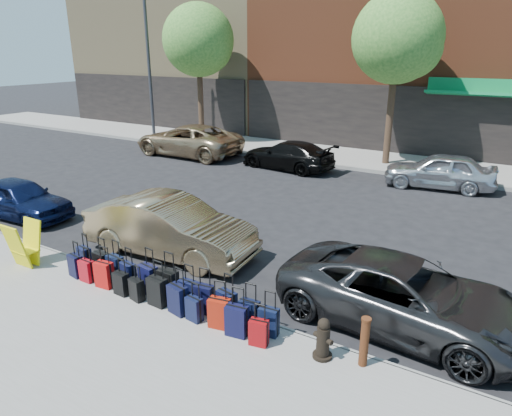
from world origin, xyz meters
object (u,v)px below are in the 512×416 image
Objects in this scene: car_far_2 at (440,171)px; car_far_1 at (288,155)px; suitcase_front_5 at (168,285)px; fire_hydrant at (323,340)px; car_near_2 at (404,295)px; car_near_1 at (170,227)px; tree_center at (400,41)px; streetlight at (151,57)px; display_rack at (24,244)px; car_far_0 at (188,140)px; car_near_0 at (19,198)px; bollard at (364,341)px; tree_left at (200,42)px.

car_far_1 is at bearing -94.81° from car_far_2.
car_far_1 reaches higher than suitcase_front_5.
fire_hydrant is 0.16× the size of car_near_2.
suitcase_front_5 is at bearing -144.12° from car_near_1.
streetlight is at bearing -177.02° from tree_center.
display_rack is 0.25× the size of car_far_1.
streetlight is at bearing -117.82° from car_far_0.
streetlight is at bearing 59.70° from car_near_2.
car_near_0 is at bearing 94.86° from car_near_2.
streetlight reaches higher than car_near_0.
car_near_1 reaches higher than car_near_0.
fire_hydrant is 0.69× the size of display_rack.
bollard is 0.82× the size of display_rack.
car_near_2 reaches higher than display_rack.
car_near_2 is (0.85, 1.87, 0.17)m from fire_hydrant.
fire_hydrant is (13.41, -14.41, -4.92)m from tree_left.
tree_center is 15.12m from suitcase_front_5.
bollard is at bearing -45.39° from tree_left.
display_rack reaches higher than fire_hydrant.
tree_left is at bearing 134.61° from bollard.
car_near_1 is at bearing 161.63° from bollard.
display_rack is 0.27× the size of car_far_2.
fire_hydrant is 0.68m from bollard.
car_far_2 is (3.19, 11.86, 0.21)m from suitcase_front_5.
bollard is 0.16× the size of car_far_0.
car_near_1 is at bearing 92.21° from car_near_2.
display_rack is at bearing -158.34° from fire_hydrant.
car_near_0 is at bearing -17.57° from car_far_1.
fire_hydrant is 2.07m from car_near_2.
car_near_0 is at bearing -54.23° from car_far_2.
car_near_0 is (-11.07, 1.74, 0.13)m from fire_hydrant.
tree_left is 9.74× the size of fire_hydrant.
car_far_1 is at bearing 90.87° from car_far_0.
car_near_0 reaches higher than display_rack.
car_near_0 reaches higher than fire_hydrant.
tree_left and tree_center have the same top height.
car_near_0 is 14.85m from car_far_2.
fire_hydrant is 11.21m from car_near_0.
display_rack is 0.30× the size of car_near_0.
tree_center is at bearing 132.65° from car_far_1.
suitcase_front_5 is 1.17× the size of bollard.
bollard is 0.21× the size of car_far_1.
car_far_2 is (-0.97, 11.83, 0.08)m from bollard.
tree_left is 5.58m from car_far_0.
suitcase_front_5 is (9.90, -14.28, -4.94)m from tree_left.
car_near_1 is (2.34, 2.52, 0.07)m from display_rack.
bollard is (3.56, -14.25, -4.81)m from tree_center.
tree_center is at bearing -14.47° from car_near_1.
display_rack is at bearing -68.28° from tree_left.
car_far_0 is at bearing 110.59° from display_rack.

